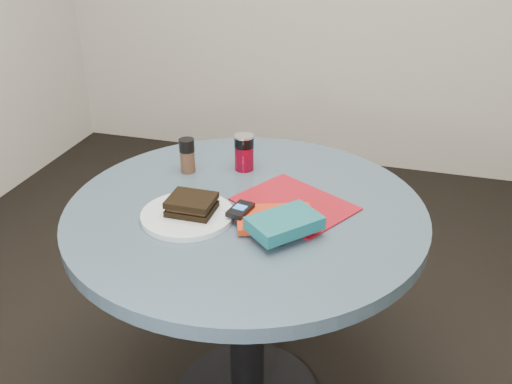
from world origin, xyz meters
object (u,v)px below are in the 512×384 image
(sandwich, at_px, (192,204))
(red_book, at_px, (275,218))
(soda_can, at_px, (244,152))
(pepper_grinder, at_px, (187,155))
(headphones, at_px, (270,238))
(mp3_player, at_px, (240,210))
(novel, at_px, (285,223))
(magazine, at_px, (294,204))
(table, at_px, (246,255))
(plate, at_px, (187,215))

(sandwich, xyz_separation_m, red_book, (0.22, 0.03, -0.02))
(soda_can, height_order, pepper_grinder, soda_can)
(red_book, bearing_deg, headphones, -103.22)
(mp3_player, bearing_deg, novel, -21.51)
(sandwich, height_order, soda_can, soda_can)
(pepper_grinder, relative_size, novel, 0.62)
(sandwich, bearing_deg, magazine, 29.05)
(pepper_grinder, relative_size, headphones, 1.15)
(pepper_grinder, xyz_separation_m, red_book, (0.34, -0.23, -0.04))
(red_book, bearing_deg, novel, -76.37)
(table, xyz_separation_m, pepper_grinder, (-0.24, 0.16, 0.22))
(table, height_order, red_book, red_book)
(plate, xyz_separation_m, soda_can, (0.06, 0.33, 0.05))
(sandwich, distance_m, red_book, 0.23)
(pepper_grinder, distance_m, headphones, 0.47)
(novel, relative_size, mp3_player, 1.97)
(table, relative_size, red_book, 4.97)
(table, height_order, plate, plate)
(pepper_grinder, distance_m, magazine, 0.39)
(table, distance_m, sandwich, 0.25)
(red_book, bearing_deg, pepper_grinder, 126.07)
(soda_can, distance_m, novel, 0.41)
(plate, relative_size, sandwich, 2.06)
(pepper_grinder, bearing_deg, red_book, -33.82)
(sandwich, height_order, headphones, sandwich)
(sandwich, relative_size, pepper_grinder, 1.11)
(table, xyz_separation_m, mp3_player, (0.01, -0.07, 0.19))
(magazine, height_order, headphones, headphones)
(soda_can, distance_m, red_book, 0.34)
(magazine, xyz_separation_m, headphones, (-0.02, -0.20, 0.01))
(pepper_grinder, height_order, red_book, pepper_grinder)
(sandwich, distance_m, mp3_player, 0.13)
(mp3_player, bearing_deg, pepper_grinder, 136.39)
(red_book, distance_m, mp3_player, 0.10)
(soda_can, xyz_separation_m, headphones, (0.18, -0.38, -0.05))
(magazine, relative_size, red_book, 1.50)
(novel, bearing_deg, soda_can, 73.03)
(plate, bearing_deg, pepper_grinder, 111.68)
(table, bearing_deg, plate, -142.26)
(soda_can, xyz_separation_m, magazine, (0.20, -0.18, -0.05))
(headphones, bearing_deg, soda_can, 115.94)
(soda_can, relative_size, novel, 0.65)
(pepper_grinder, bearing_deg, plate, -68.32)
(magazine, bearing_deg, mp3_player, -106.90)
(table, height_order, novel, novel)
(mp3_player, bearing_deg, headphones, -38.29)
(novel, bearing_deg, table, 90.67)
(headphones, bearing_deg, red_book, 96.89)
(plate, distance_m, mp3_player, 0.14)
(headphones, bearing_deg, sandwich, 165.77)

